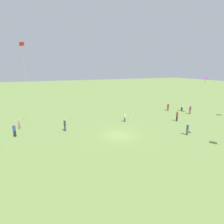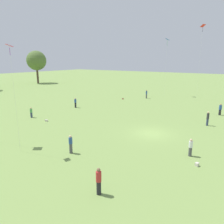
{
  "view_description": "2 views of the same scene",
  "coord_description": "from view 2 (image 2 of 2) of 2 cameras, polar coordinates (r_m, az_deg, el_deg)",
  "views": [
    {
      "loc": [
        10.39,
        21.87,
        9.63
      ],
      "look_at": [
        1.63,
        1.36,
        3.98
      ],
      "focal_mm": 28.0,
      "sensor_mm": 36.0,
      "label": 1
    },
    {
      "loc": [
        -22.9,
        -9.71,
        8.54
      ],
      "look_at": [
        -4.68,
        2.47,
        3.22
      ],
      "focal_mm": 35.0,
      "sensor_mm": 36.0,
      "label": 2
    }
  ],
  "objects": [
    {
      "name": "ground_plane",
      "position": [
        26.3,
        10.24,
        -5.52
      ],
      "size": [
        240.0,
        240.0,
        0.0
      ],
      "primitive_type": "plane",
      "color": "#7A994C"
    },
    {
      "name": "tree_3",
      "position": [
        84.52,
        -19.14,
        12.56
      ],
      "size": [
        6.89,
        6.89,
        11.49
      ],
      "color": "brown",
      "rests_on": "ground_plane"
    },
    {
      "name": "person_1",
      "position": [
        39.83,
        -9.54,
        2.39
      ],
      "size": [
        0.53,
        0.53,
        1.78
      ],
      "rotation": [
        0.0,
        0.0,
        4.02
      ],
      "color": "#232328",
      "rests_on": "ground_plane"
    },
    {
      "name": "person_2",
      "position": [
        49.35,
        8.99,
        4.65
      ],
      "size": [
        0.36,
        0.36,
        1.87
      ],
      "rotation": [
        0.0,
        0.0,
        3.03
      ],
      "color": "#4C4C51",
      "rests_on": "ground_plane"
    },
    {
      "name": "person_3",
      "position": [
        37.94,
        26.41,
        0.59
      ],
      "size": [
        0.58,
        0.58,
        1.81
      ],
      "rotation": [
        0.0,
        0.0,
        3.74
      ],
      "color": "#232328",
      "rests_on": "ground_plane"
    },
    {
      "name": "person_4",
      "position": [
        20.74,
        -10.75,
        -8.24
      ],
      "size": [
        0.35,
        0.35,
        1.76
      ],
      "rotation": [
        0.0,
        0.0,
        1.56
      ],
      "color": "#4C4C51",
      "rests_on": "ground_plane"
    },
    {
      "name": "person_5",
      "position": [
        34.75,
        -20.36,
        -0.11
      ],
      "size": [
        0.45,
        0.45,
        1.57
      ],
      "rotation": [
        0.0,
        0.0,
        2.79
      ],
      "color": "#333D5B",
      "rests_on": "ground_plane"
    },
    {
      "name": "person_6",
      "position": [
        21.03,
        19.83,
        -8.7
      ],
      "size": [
        0.47,
        0.47,
        1.65
      ],
      "rotation": [
        0.0,
        0.0,
        0.52
      ],
      "color": "#4C4C51",
      "rests_on": "ground_plane"
    },
    {
      "name": "person_8",
      "position": [
        14.67,
        -3.49,
        -17.59
      ],
      "size": [
        0.51,
        0.51,
        1.85
      ],
      "rotation": [
        0.0,
        0.0,
        0.83
      ],
      "color": "#232328",
      "rests_on": "ground_plane"
    },
    {
      "name": "person_10",
      "position": [
        31.22,
        23.73,
        -1.55
      ],
      "size": [
        0.42,
        0.42,
        1.9
      ],
      "rotation": [
        0.0,
        0.0,
        1.19
      ],
      "color": "#333D5B",
      "rests_on": "ground_plane"
    },
    {
      "name": "kite_6",
      "position": [
        50.49,
        22.58,
        19.17
      ],
      "size": [
        1.1,
        1.04,
        15.33
      ],
      "rotation": [
        0.0,
        0.0,
        1.85
      ],
      "color": "red",
      "rests_on": "ground_plane"
    },
    {
      "name": "kite_7",
      "position": [
        53.91,
        14.23,
        17.38
      ],
      "size": [
        1.26,
        1.23,
        13.15
      ],
      "rotation": [
        0.0,
        0.0,
        5.98
      ],
      "color": "blue",
      "rests_on": "ground_plane"
    },
    {
      "name": "kite_8",
      "position": [
        21.18,
        -25.09,
        13.77
      ],
      "size": [
        0.79,
        0.81,
        9.78
      ],
      "rotation": [
        0.0,
        0.0,
        0.36
      ],
      "color": "#E54C99",
      "rests_on": "ground_plane"
    },
    {
      "name": "picnic_bag_0",
      "position": [
        47.77,
        2.86,
        3.47
      ],
      "size": [
        0.27,
        0.37,
        0.21
      ],
      "rotation": [
        0.0,
        0.0,
        1.81
      ],
      "color": "#933833",
      "rests_on": "ground_plane"
    },
    {
      "name": "picnic_bag_1",
      "position": [
        19.67,
        21.31,
        -12.63
      ],
      "size": [
        0.36,
        0.33,
        0.28
      ],
      "rotation": [
        0.0,
        0.0,
        2.87
      ],
      "color": "beige",
      "rests_on": "ground_plane"
    },
    {
      "name": "picnic_bag_2",
      "position": [
        32.01,
        -16.78,
        -2.17
      ],
      "size": [
        0.29,
        0.45,
        0.27
      ],
      "rotation": [
        0.0,
        0.0,
        1.8
      ],
      "color": "beige",
      "rests_on": "ground_plane"
    }
  ]
}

